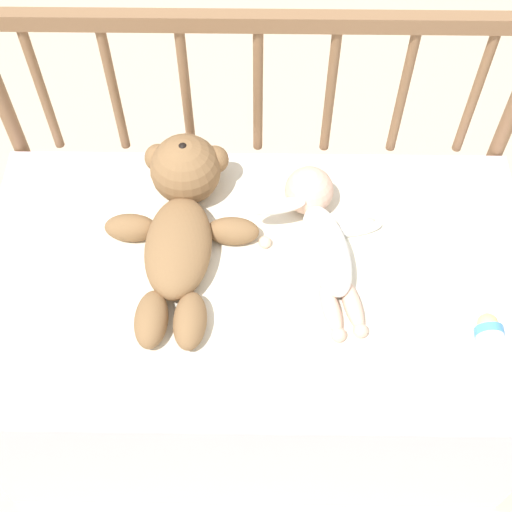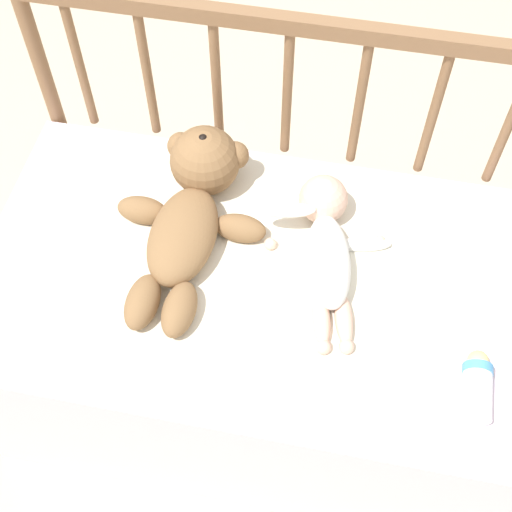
{
  "view_description": "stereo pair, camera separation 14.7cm",
  "coord_description": "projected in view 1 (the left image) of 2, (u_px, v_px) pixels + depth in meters",
  "views": [
    {
      "loc": [
        0.01,
        -0.8,
        1.81
      ],
      "look_at": [
        0.0,
        0.01,
        0.58
      ],
      "focal_mm": 50.0,
      "sensor_mm": 36.0,
      "label": 1
    },
    {
      "loc": [
        0.16,
        -0.78,
        1.81
      ],
      "look_at": [
        0.0,
        0.01,
        0.58
      ],
      "focal_mm": 50.0,
      "sensor_mm": 36.0,
      "label": 2
    }
  ],
  "objects": [
    {
      "name": "crib_rail",
      "position": [
        258.0,
        114.0,
        1.63
      ],
      "size": [
        1.19,
        0.04,
        0.91
      ],
      "color": "brown",
      "rests_on": "ground_plane"
    },
    {
      "name": "baby",
      "position": [
        321.0,
        232.0,
        1.53
      ],
      "size": [
        0.3,
        0.41,
        0.11
      ],
      "color": "white",
      "rests_on": "crib_mattress"
    },
    {
      "name": "crib_mattress",
      "position": [
        256.0,
        332.0,
        1.74
      ],
      "size": [
        1.19,
        0.69,
        0.52
      ],
      "color": "silver",
      "rests_on": "ground_plane"
    },
    {
      "name": "baby_bottle",
      "position": [
        492.0,
        347.0,
        1.4
      ],
      "size": [
        0.06,
        0.14,
        0.06
      ],
      "color": "white",
      "rests_on": "crib_mattress"
    },
    {
      "name": "ground_plane",
      "position": [
        256.0,
        376.0,
        1.95
      ],
      "size": [
        12.0,
        12.0,
        0.0
      ],
      "primitive_type": "plane",
      "color": "#C6B293"
    },
    {
      "name": "blanket",
      "position": [
        246.0,
        262.0,
        1.54
      ],
      "size": [
        0.88,
        0.58,
        0.01
      ],
      "color": "silver",
      "rests_on": "crib_mattress"
    },
    {
      "name": "teddy_bear",
      "position": [
        181.0,
        216.0,
        1.53
      ],
      "size": [
        0.34,
        0.5,
        0.16
      ],
      "color": "olive",
      "rests_on": "crib_mattress"
    }
  ]
}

